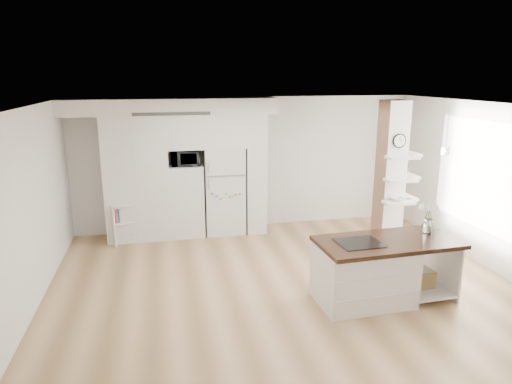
# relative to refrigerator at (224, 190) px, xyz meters

# --- Properties ---
(floor) EXTENTS (7.00, 6.00, 0.01)m
(floor) POSITION_rel_refrigerator_xyz_m (0.53, -2.68, -0.88)
(floor) COLOR tan
(floor) RESTS_ON ground
(room) EXTENTS (7.04, 6.04, 2.72)m
(room) POSITION_rel_refrigerator_xyz_m (0.53, -2.68, 0.98)
(room) COLOR white
(room) RESTS_ON ground
(cabinet_wall) EXTENTS (4.00, 0.71, 2.70)m
(cabinet_wall) POSITION_rel_refrigerator_xyz_m (-0.92, -0.01, 0.63)
(cabinet_wall) COLOR silver
(cabinet_wall) RESTS_ON floor
(refrigerator) EXTENTS (0.78, 0.69, 1.75)m
(refrigerator) POSITION_rel_refrigerator_xyz_m (0.00, 0.00, 0.00)
(refrigerator) COLOR silver
(refrigerator) RESTS_ON floor
(column) EXTENTS (0.69, 0.90, 2.70)m
(column) POSITION_rel_refrigerator_xyz_m (2.90, -1.55, 0.48)
(column) COLOR silver
(column) RESTS_ON floor
(window) EXTENTS (0.00, 2.40, 2.40)m
(window) POSITION_rel_refrigerator_xyz_m (4.00, -2.38, 0.62)
(window) COLOR white
(window) RESTS_ON room
(pendant_light) EXTENTS (0.12, 0.12, 0.10)m
(pendant_light) POSITION_rel_refrigerator_xyz_m (2.23, -2.53, 1.24)
(pendant_light) COLOR white
(pendant_light) RESTS_ON room
(kitchen_island) EXTENTS (2.01, 1.04, 1.46)m
(kitchen_island) POSITION_rel_refrigerator_xyz_m (1.61, -3.37, -0.41)
(kitchen_island) COLOR silver
(kitchen_island) RESTS_ON floor
(bookshelf) EXTENTS (0.75, 0.59, 0.78)m
(bookshelf) POSITION_rel_refrigerator_xyz_m (-1.86, -0.17, -0.54)
(bookshelf) COLOR silver
(bookshelf) RESTS_ON floor
(floor_plant_a) EXTENTS (0.33, 0.28, 0.53)m
(floor_plant_a) POSITION_rel_refrigerator_xyz_m (2.96, -2.16, -0.61)
(floor_plant_a) COLOR #3B6227
(floor_plant_a) RESTS_ON floor
(floor_plant_b) EXTENTS (0.31, 0.31, 0.46)m
(floor_plant_b) POSITION_rel_refrigerator_xyz_m (3.52, -1.68, -0.65)
(floor_plant_b) COLOR #3B6227
(floor_plant_b) RESTS_ON floor
(microwave) EXTENTS (0.54, 0.37, 0.30)m
(microwave) POSITION_rel_refrigerator_xyz_m (-0.75, -0.06, 0.69)
(microwave) COLOR #2D2D2D
(microwave) RESTS_ON cabinet_wall
(shelf_plant) EXTENTS (0.27, 0.23, 0.30)m
(shelf_plant) POSITION_rel_refrigerator_xyz_m (3.15, -1.38, 0.65)
(shelf_plant) COLOR #3B6227
(shelf_plant) RESTS_ON column
(decor_bowl) EXTENTS (0.22, 0.22, 0.05)m
(decor_bowl) POSITION_rel_refrigerator_xyz_m (2.82, -1.78, 0.13)
(decor_bowl) COLOR white
(decor_bowl) RESTS_ON column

